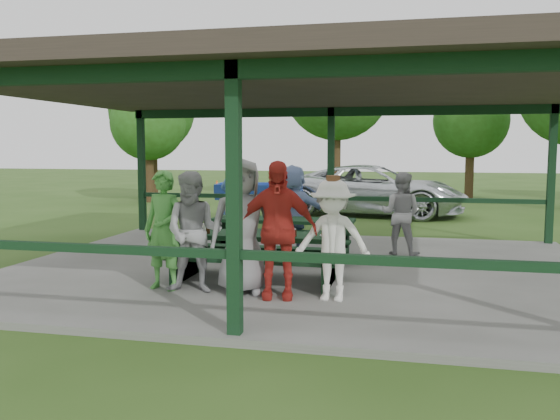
% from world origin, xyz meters
% --- Properties ---
extents(ground, '(90.00, 90.00, 0.00)m').
position_xyz_m(ground, '(0.00, 0.00, 0.00)').
color(ground, '#2C4C17').
rests_on(ground, ground).
extents(concrete_slab, '(10.00, 8.00, 0.10)m').
position_xyz_m(concrete_slab, '(0.00, 0.00, 0.05)').
color(concrete_slab, '#63635E').
rests_on(concrete_slab, ground).
extents(pavilion_structure, '(10.60, 8.60, 3.24)m').
position_xyz_m(pavilion_structure, '(0.00, 0.00, 3.17)').
color(pavilion_structure, black).
rests_on(pavilion_structure, concrete_slab).
extents(picnic_table_near, '(2.65, 1.39, 0.75)m').
position_xyz_m(picnic_table_near, '(-0.44, -1.20, 0.58)').
color(picnic_table_near, black).
rests_on(picnic_table_near, concrete_slab).
extents(picnic_table_far, '(2.66, 1.39, 0.75)m').
position_xyz_m(picnic_table_far, '(-0.48, 0.80, 0.58)').
color(picnic_table_far, black).
rests_on(picnic_table_far, concrete_slab).
extents(table_setting, '(2.31, 0.45, 0.10)m').
position_xyz_m(table_setting, '(-0.41, -1.18, 0.88)').
color(table_setting, white).
rests_on(table_setting, picnic_table_near).
extents(contestant_green, '(0.70, 0.52, 1.75)m').
position_xyz_m(contestant_green, '(-1.64, -2.01, 0.98)').
color(contestant_green, '#46963C').
rests_on(contestant_green, concrete_slab).
extents(contestant_grey_left, '(0.92, 0.76, 1.74)m').
position_xyz_m(contestant_grey_left, '(-1.13, -2.10, 0.97)').
color(contestant_grey_left, '#9A9B9D').
rests_on(contestant_grey_left, concrete_slab).
extents(contestant_grey_mid, '(1.09, 0.88, 1.92)m').
position_xyz_m(contestant_grey_mid, '(-0.44, -2.00, 1.06)').
color(contestant_grey_mid, gray).
rests_on(contestant_grey_mid, concrete_slab).
extents(contestant_red, '(1.17, 0.63, 1.90)m').
position_xyz_m(contestant_red, '(0.09, -2.14, 1.05)').
color(contestant_red, red).
rests_on(contestant_red, concrete_slab).
extents(contestant_white_fedora, '(1.11, 0.69, 1.70)m').
position_xyz_m(contestant_white_fedora, '(0.86, -2.10, 0.93)').
color(contestant_white_fedora, white).
rests_on(contestant_white_fedora, concrete_slab).
extents(spectator_lblue, '(1.69, 1.03, 1.74)m').
position_xyz_m(spectator_lblue, '(-0.44, 1.61, 0.97)').
color(spectator_lblue, '#829ACA').
rests_on(spectator_lblue, concrete_slab).
extents(spectator_blue, '(0.77, 0.60, 1.86)m').
position_xyz_m(spectator_blue, '(-1.82, 2.20, 1.03)').
color(spectator_blue, '#385E94').
rests_on(spectator_blue, concrete_slab).
extents(spectator_grey, '(0.91, 0.78, 1.61)m').
position_xyz_m(spectator_grey, '(1.67, 1.65, 0.91)').
color(spectator_grey, '#959597').
rests_on(spectator_grey, concrete_slab).
extents(pickup_truck, '(6.17, 3.51, 1.62)m').
position_xyz_m(pickup_truck, '(0.65, 9.29, 0.81)').
color(pickup_truck, silver).
rests_on(pickup_truck, ground).
extents(farm_trailer, '(3.45, 1.78, 1.20)m').
position_xyz_m(farm_trailer, '(-2.61, 7.14, 0.59)').
color(farm_trailer, navy).
rests_on(farm_trailer, ground).
extents(tree_far_left, '(3.48, 3.48, 5.43)m').
position_xyz_m(tree_far_left, '(-8.64, 12.73, 3.68)').
color(tree_far_left, '#372516').
rests_on(tree_far_left, ground).
extents(tree_left, '(4.39, 4.39, 6.85)m').
position_xyz_m(tree_left, '(-1.27, 14.42, 4.65)').
color(tree_left, '#372516').
rests_on(tree_left, ground).
extents(tree_mid, '(3.11, 3.11, 4.86)m').
position_xyz_m(tree_mid, '(4.15, 16.10, 3.28)').
color(tree_mid, '#372516').
rests_on(tree_mid, ground).
extents(tree_edge_left, '(2.98, 2.98, 4.65)m').
position_xyz_m(tree_edge_left, '(-8.46, 11.97, 3.14)').
color(tree_edge_left, '#372516').
rests_on(tree_edge_left, ground).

